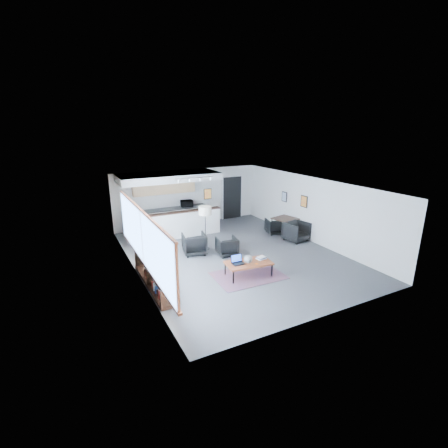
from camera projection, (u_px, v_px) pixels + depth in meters
name	position (u px, v px, depth m)	size (l,w,h in m)	color
room	(234.00, 221.00, 11.45)	(7.02, 9.02, 2.62)	#4A4A4C
window	(143.00, 239.00, 9.13)	(0.10, 5.95, 1.66)	#8CBFFF
console	(152.00, 276.00, 9.40)	(0.35, 3.00, 0.80)	#321B11
kitchenette	(169.00, 201.00, 14.06)	(4.20, 1.96, 2.60)	white
doorway	(232.00, 197.00, 16.29)	(1.10, 0.12, 2.15)	black
track_light	(194.00, 179.00, 12.71)	(1.60, 0.07, 0.15)	silver
wall_art_lower	(304.00, 201.00, 13.24)	(0.03, 0.38, 0.48)	black
wall_art_upper	(284.00, 197.00, 14.36)	(0.03, 0.34, 0.44)	black
kilim_rug	(248.00, 275.00, 10.19)	(2.19, 1.53, 0.01)	#543141
coffee_table	(248.00, 263.00, 10.06)	(1.48, 0.89, 0.46)	brown
laptop	(237.00, 261.00, 9.96)	(0.37, 0.31, 0.26)	black
ceramic_pot	(248.00, 259.00, 9.95)	(0.26, 0.26, 0.26)	gray
book_stack	(261.00, 258.00, 10.27)	(0.32, 0.27, 0.09)	silver
coaster	(257.00, 264.00, 9.92)	(0.11, 0.11, 0.01)	#E5590C
armchair_left	(194.00, 243.00, 11.82)	(0.82, 0.76, 0.84)	black
armchair_right	(227.00, 245.00, 11.73)	(0.70, 0.66, 0.72)	black
floor_lamp	(205.00, 212.00, 11.97)	(0.52, 0.52, 1.68)	black
dining_table	(286.00, 220.00, 13.74)	(1.09, 1.09, 0.76)	#321B11
dining_chair_near	(296.00, 232.00, 13.19)	(0.72, 0.67, 0.74)	black
dining_chair_far	(275.00, 227.00, 14.12)	(0.59, 0.56, 0.61)	black
microwave	(187.00, 203.00, 14.94)	(0.53, 0.30, 0.36)	black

